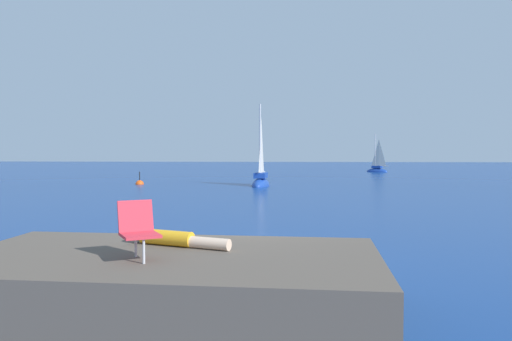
% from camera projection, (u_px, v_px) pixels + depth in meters
% --- Properties ---
extents(ground_plane, '(160.00, 160.00, 0.00)m').
position_uv_depth(ground_plane, '(238.00, 263.00, 10.76)').
color(ground_plane, navy).
extents(shore_ledge, '(6.25, 3.60, 0.90)m').
position_uv_depth(shore_ledge, '(169.00, 285.00, 7.35)').
color(shore_ledge, brown).
rests_on(shore_ledge, ground).
extents(boulder_seaward, '(1.61, 1.52, 0.82)m').
position_uv_depth(boulder_seaward, '(272.00, 287.00, 8.88)').
color(boulder_seaward, brown).
rests_on(boulder_seaward, ground).
extents(boulder_inland, '(0.91, 0.94, 0.55)m').
position_uv_depth(boulder_inland, '(151.00, 276.00, 9.64)').
color(boulder_inland, brown).
rests_on(boulder_inland, ground).
extents(sailboat_near, '(1.37, 3.15, 5.75)m').
position_uv_depth(sailboat_near, '(261.00, 181.00, 32.64)').
color(sailboat_near, '#193D99').
rests_on(sailboat_near, ground).
extents(sailboat_far, '(2.29, 1.92, 4.30)m').
position_uv_depth(sailboat_far, '(377.00, 170.00, 51.87)').
color(sailboat_far, '#193D99').
rests_on(sailboat_far, ground).
extents(person_sunbather, '(1.69, 0.77, 0.25)m').
position_uv_depth(person_sunbather, '(174.00, 239.00, 7.91)').
color(person_sunbather, gold).
rests_on(person_sunbather, shore_ledge).
extents(beach_chair, '(0.71, 0.75, 0.80)m').
position_uv_depth(beach_chair, '(138.00, 227.00, 6.97)').
color(beach_chair, '#E03342').
rests_on(beach_chair, shore_ledge).
extents(marker_buoy, '(0.56, 0.56, 1.13)m').
position_uv_depth(marker_buoy, '(140.00, 184.00, 34.17)').
color(marker_buoy, '#EA5114').
rests_on(marker_buoy, ground).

